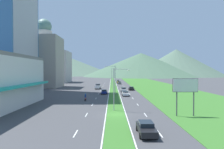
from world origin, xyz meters
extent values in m
plane|color=#424244|center=(0.00, 0.00, 0.00)|extent=(600.00, 600.00, 0.00)
cube|color=#387028|center=(0.00, 60.00, 0.03)|extent=(3.20, 240.00, 0.06)
cube|color=#387028|center=(20.60, 60.00, 0.03)|extent=(24.00, 240.00, 0.06)
cube|color=silver|center=(-5.10, -10.03, 0.01)|extent=(0.16, 2.80, 0.01)
cube|color=silver|center=(-5.10, -0.05, 0.01)|extent=(0.16, 2.80, 0.01)
cube|color=silver|center=(-5.10, 9.92, 0.01)|extent=(0.16, 2.80, 0.01)
cube|color=silver|center=(-5.10, 19.89, 0.01)|extent=(0.16, 2.80, 0.01)
cube|color=silver|center=(-5.10, 29.86, 0.01)|extent=(0.16, 2.80, 0.01)
cube|color=silver|center=(-5.10, 39.84, 0.01)|extent=(0.16, 2.80, 0.01)
cube|color=silver|center=(-5.10, 49.81, 0.01)|extent=(0.16, 2.80, 0.01)
cube|color=silver|center=(-5.10, 59.78, 0.01)|extent=(0.16, 2.80, 0.01)
cube|color=silver|center=(-5.10, 69.76, 0.01)|extent=(0.16, 2.80, 0.01)
cube|color=silver|center=(-5.10, 79.73, 0.01)|extent=(0.16, 2.80, 0.01)
cube|color=silver|center=(-5.10, 89.70, 0.01)|extent=(0.16, 2.80, 0.01)
cube|color=silver|center=(5.10, -10.03, 0.01)|extent=(0.16, 2.80, 0.01)
cube|color=silver|center=(5.10, -0.05, 0.01)|extent=(0.16, 2.80, 0.01)
cube|color=silver|center=(5.10, 9.92, 0.01)|extent=(0.16, 2.80, 0.01)
cube|color=silver|center=(5.10, 19.89, 0.01)|extent=(0.16, 2.80, 0.01)
cube|color=silver|center=(5.10, 29.86, 0.01)|extent=(0.16, 2.80, 0.01)
cube|color=silver|center=(5.10, 39.84, 0.01)|extent=(0.16, 2.80, 0.01)
cube|color=silver|center=(5.10, 49.81, 0.01)|extent=(0.16, 2.80, 0.01)
cube|color=silver|center=(5.10, 59.78, 0.01)|extent=(0.16, 2.80, 0.01)
cube|color=silver|center=(5.10, 69.76, 0.01)|extent=(0.16, 2.80, 0.01)
cube|color=silver|center=(5.10, 79.73, 0.01)|extent=(0.16, 2.80, 0.01)
cube|color=silver|center=(5.10, 89.70, 0.01)|extent=(0.16, 2.80, 0.01)
cube|color=silver|center=(-1.75, 60.00, 0.01)|extent=(0.16, 240.00, 0.01)
cube|color=silver|center=(1.75, 60.00, 0.01)|extent=(0.16, 240.00, 0.01)
cube|color=teal|center=(-18.73, 4.61, 4.64)|extent=(2.82, 24.70, 0.66)
cube|color=#B2B2B7|center=(-30.59, 35.05, 31.79)|extent=(0.10, 19.37, 58.50)
cube|color=#9E9384|center=(-31.84, 55.59, 11.62)|extent=(14.63, 14.63, 23.24)
cylinder|color=beige|center=(-31.84, 55.59, 24.60)|extent=(7.11, 7.11, 2.71)
sphere|color=slate|center=(-31.84, 55.59, 27.98)|extent=(6.78, 6.78, 6.78)
cube|color=#B7B2A8|center=(-37.85, 94.82, 10.19)|extent=(17.52, 17.52, 20.38)
cone|color=#516B56|center=(-85.97, 299.29, 17.54)|extent=(180.21, 180.21, 35.07)
cone|color=#47664C|center=(38.79, 230.40, 15.91)|extent=(157.64, 157.64, 31.83)
cone|color=#516B56|center=(89.31, 237.72, 18.87)|extent=(128.50, 128.50, 37.75)
cylinder|color=#99999E|center=(-0.32, 3.39, 4.04)|extent=(0.18, 0.18, 8.08)
cylinder|color=#99999E|center=(1.06, 3.28, 7.93)|extent=(2.77, 0.33, 0.10)
ellipsoid|color=silver|center=(2.44, 3.16, 7.73)|extent=(0.56, 0.28, 0.20)
cylinder|color=#99999E|center=(0.34, 28.70, 4.62)|extent=(0.18, 0.18, 9.25)
cylinder|color=#99999E|center=(-1.23, 28.63, 9.10)|extent=(3.15, 0.25, 0.10)
ellipsoid|color=silver|center=(-2.80, 28.55, 8.90)|extent=(0.56, 0.28, 0.20)
cylinder|color=#99999E|center=(-0.77, 54.01, 4.48)|extent=(0.18, 0.18, 8.95)
cylinder|color=#99999E|center=(0.47, 54.09, 8.80)|extent=(2.49, 0.25, 0.10)
ellipsoid|color=silver|center=(1.71, 54.16, 8.60)|extent=(0.56, 0.28, 0.20)
cylinder|color=#4C4C51|center=(10.11, -1.22, 2.08)|extent=(0.20, 0.20, 4.15)
cylinder|color=#4C4C51|center=(12.93, -1.22, 2.08)|extent=(0.20, 0.20, 4.15)
cube|color=silver|center=(11.52, -1.32, 5.21)|extent=(4.03, 0.16, 2.11)
cube|color=#4C4C51|center=(11.52, -1.20, 5.21)|extent=(4.23, 0.08, 2.31)
cube|color=navy|center=(-3.23, 29.89, 0.64)|extent=(1.71, 4.04, 0.63)
cube|color=black|center=(-3.23, 29.73, 1.21)|extent=(1.47, 1.78, 0.51)
cylinder|color=black|center=(-4.05, 31.14, 0.32)|extent=(0.22, 0.64, 0.64)
cylinder|color=black|center=(-2.40, 31.14, 0.32)|extent=(0.22, 0.64, 0.64)
cylinder|color=black|center=(-4.05, 28.64, 0.32)|extent=(0.22, 0.64, 0.64)
cylinder|color=black|center=(-2.40, 28.64, 0.32)|extent=(0.22, 0.64, 0.64)
cube|color=#B2B2B7|center=(3.47, 36.24, 0.70)|extent=(1.84, 4.25, 0.76)
cube|color=black|center=(3.47, 36.41, 1.33)|extent=(1.58, 1.87, 0.50)
cylinder|color=black|center=(4.35, 34.92, 0.32)|extent=(0.22, 0.64, 0.64)
cylinder|color=black|center=(2.58, 34.92, 0.32)|extent=(0.22, 0.64, 0.64)
cylinder|color=black|center=(4.35, 37.55, 0.32)|extent=(0.22, 0.64, 0.64)
cylinder|color=black|center=(2.58, 37.55, 0.32)|extent=(0.22, 0.64, 0.64)
cube|color=silver|center=(3.39, 25.21, 0.65)|extent=(1.85, 4.37, 0.67)
cube|color=black|center=(3.39, 25.39, 1.19)|extent=(1.59, 1.92, 0.41)
cylinder|color=black|center=(4.28, 23.86, 0.32)|extent=(0.22, 0.64, 0.64)
cylinder|color=black|center=(2.50, 23.86, 0.32)|extent=(0.22, 0.64, 0.64)
cylinder|color=black|center=(4.28, 26.57, 0.32)|extent=(0.22, 0.64, 0.64)
cylinder|color=black|center=(2.50, 26.57, 0.32)|extent=(0.22, 0.64, 0.64)
cube|color=black|center=(3.40, -10.39, 0.66)|extent=(1.89, 4.74, 0.68)
cube|color=black|center=(3.40, -10.20, 1.25)|extent=(1.62, 2.09, 0.51)
cylinder|color=black|center=(4.30, -11.86, 0.32)|extent=(0.22, 0.64, 0.64)
cylinder|color=black|center=(2.49, -11.86, 0.32)|extent=(0.22, 0.64, 0.64)
cylinder|color=black|center=(4.30, -8.92, 0.32)|extent=(0.22, 0.64, 0.64)
cylinder|color=black|center=(2.49, -8.92, 0.32)|extent=(0.22, 0.64, 0.64)
cube|color=slate|center=(3.63, 76.92, 0.65)|extent=(1.76, 4.43, 0.66)
cube|color=black|center=(3.63, 77.10, 1.22)|extent=(1.51, 1.95, 0.48)
cylinder|color=black|center=(4.47, 75.55, 0.32)|extent=(0.22, 0.64, 0.64)
cylinder|color=black|center=(2.78, 75.55, 0.32)|extent=(0.22, 0.64, 0.64)
cylinder|color=black|center=(4.47, 78.29, 0.32)|extent=(0.22, 0.64, 0.64)
cylinder|color=black|center=(2.78, 78.29, 0.32)|extent=(0.22, 0.64, 0.64)
cube|color=black|center=(6.92, 42.45, 0.63)|extent=(1.82, 4.22, 0.63)
cube|color=black|center=(6.92, 42.61, 1.15)|extent=(1.57, 1.86, 0.41)
cylinder|color=black|center=(7.79, 41.14, 0.32)|extent=(0.22, 0.64, 0.64)
cylinder|color=black|center=(6.04, 41.14, 0.32)|extent=(0.22, 0.64, 0.64)
cylinder|color=black|center=(7.79, 43.75, 0.32)|extent=(0.22, 0.64, 0.64)
cylinder|color=black|center=(6.04, 43.75, 0.32)|extent=(0.22, 0.64, 0.64)
cube|color=yellow|center=(3.25, 83.91, 0.64)|extent=(1.71, 4.60, 0.65)
cube|color=black|center=(3.25, 84.09, 1.19)|extent=(1.47, 2.02, 0.44)
cylinder|color=black|center=(4.07, 82.48, 0.32)|extent=(0.22, 0.64, 0.64)
cylinder|color=black|center=(2.43, 82.48, 0.32)|extent=(0.22, 0.64, 0.64)
cylinder|color=black|center=(4.07, 85.33, 0.32)|extent=(0.22, 0.64, 0.64)
cylinder|color=black|center=(2.43, 85.33, 0.32)|extent=(0.22, 0.64, 0.64)
cube|color=silver|center=(3.25, 95.25, 0.69)|extent=(1.79, 4.75, 0.74)
cube|color=black|center=(3.25, 95.44, 1.32)|extent=(1.54, 2.09, 0.52)
cylinder|color=black|center=(4.11, 93.78, 0.32)|extent=(0.22, 0.64, 0.64)
cylinder|color=black|center=(2.39, 93.78, 0.32)|extent=(0.22, 0.64, 0.64)
cylinder|color=black|center=(4.11, 96.73, 0.32)|extent=(0.22, 0.64, 0.64)
cylinder|color=black|center=(2.39, 96.73, 0.32)|extent=(0.22, 0.64, 0.64)
cube|color=silver|center=(-6.68, 47.54, 0.80)|extent=(2.00, 5.40, 0.80)
cube|color=black|center=(-6.68, 49.14, 1.60)|extent=(1.84, 2.00, 0.80)
cube|color=silver|center=(-7.62, 46.44, 1.42)|extent=(0.10, 3.20, 0.44)
cube|color=silver|center=(-5.74, 46.44, 1.42)|extent=(0.10, 3.20, 0.44)
cube|color=silver|center=(-6.68, 44.89, 1.42)|extent=(1.84, 0.10, 0.44)
cylinder|color=black|center=(-7.64, 49.16, 0.40)|extent=(0.26, 0.80, 0.80)
cylinder|color=black|center=(-5.72, 49.16, 0.40)|extent=(0.26, 0.80, 0.80)
cylinder|color=black|center=(-7.64, 45.92, 0.40)|extent=(0.26, 0.80, 0.80)
cylinder|color=black|center=(-5.72, 45.92, 0.40)|extent=(0.26, 0.80, 0.80)
cylinder|color=black|center=(-7.44, 16.37, 0.30)|extent=(0.10, 0.60, 0.60)
cylinder|color=black|center=(-7.44, 14.97, 0.30)|extent=(0.12, 0.60, 0.60)
cube|color=maroon|center=(-7.44, 15.67, 0.47)|extent=(0.20, 1.12, 0.25)
ellipsoid|color=maroon|center=(-7.44, 15.87, 0.83)|extent=(0.24, 0.44, 0.24)
cube|color=navy|center=(-7.44, 15.57, 1.20)|extent=(0.36, 0.28, 0.70)
sphere|color=blue|center=(-7.44, 15.62, 1.67)|extent=(0.26, 0.26, 0.26)
camera|label=1|loc=(-0.68, -33.25, 7.62)|focal=30.97mm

